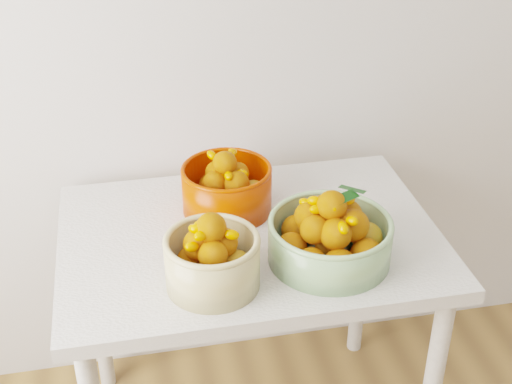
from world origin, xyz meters
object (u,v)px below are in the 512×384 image
bowl_cream (212,259)px  bowl_green (330,236)px  bowl_orange (227,188)px  table (250,262)px

bowl_cream → bowl_green: bearing=8.2°
bowl_cream → bowl_green: bowl_green is taller
bowl_cream → bowl_orange: 0.34m
bowl_green → bowl_orange: (-0.21, 0.28, 0.00)m
bowl_cream → table: bearing=57.0°
table → bowl_green: bowl_green is taller
table → bowl_orange: (-0.04, 0.13, 0.17)m
bowl_orange → bowl_green: bearing=-53.0°
table → bowl_cream: (-0.13, -0.20, 0.17)m
table → bowl_cream: 0.29m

